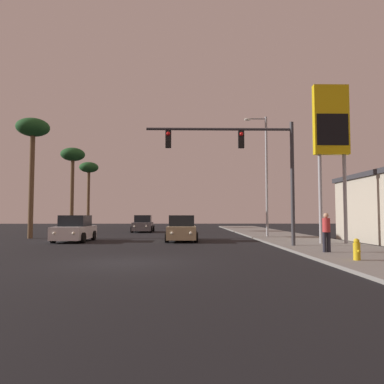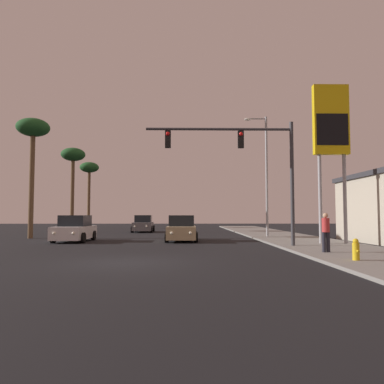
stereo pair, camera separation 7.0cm
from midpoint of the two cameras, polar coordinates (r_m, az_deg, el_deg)
name	(u,v)px [view 2 (the right image)]	position (r m, az deg, el deg)	size (l,w,h in m)	color
ground_plane	(124,263)	(13.84, -10.12, -10.54)	(120.00, 120.00, 0.00)	black
sidewalk_right	(302,241)	(24.73, 16.42, -7.18)	(5.00, 60.00, 0.12)	gray
car_grey	(143,224)	(37.67, -7.38, -4.92)	(2.04, 4.33, 1.68)	slate
car_white	(75,230)	(25.30, -17.37, -5.49)	(2.04, 4.33, 1.68)	silver
car_tan	(182,229)	(24.55, -1.52, -5.71)	(2.04, 4.32, 1.68)	tan
traffic_light_mast	(249,157)	(19.95, 8.83, 5.31)	(7.77, 0.36, 6.50)	#38383D
street_lamp	(265,169)	(28.60, 11.11, 3.41)	(1.74, 0.24, 9.00)	#99999E
gas_station_sign	(331,128)	(22.96, 20.51, 9.06)	(2.00, 0.42, 9.00)	#99999E
fire_hydrant	(356,250)	(14.47, 23.83, -8.05)	(0.24, 0.34, 0.76)	gold
pedestrian_on_sidewalk	(326,231)	(17.07, 19.83, -5.56)	(0.34, 0.32, 1.67)	#23232D
palm_tree_mid	(73,159)	(39.63, -17.63, 4.82)	(2.40, 2.40, 8.46)	brown
palm_tree_far	(89,171)	(49.44, -15.35, 3.12)	(2.40, 2.40, 8.42)	brown
palm_tree_near	(33,134)	(30.38, -23.02, 8.12)	(2.40, 2.40, 8.85)	brown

